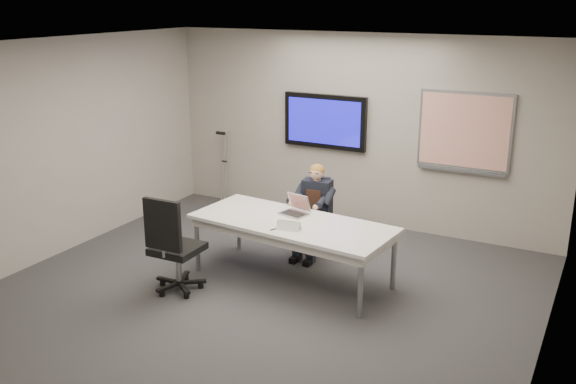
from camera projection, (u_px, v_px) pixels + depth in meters
The scene contains 16 objects.
floor at pixel (254, 300), 7.23m from camera, with size 6.00×6.00×0.02m, color #333436.
ceiling at pixel (250, 47), 6.40m from camera, with size 6.00×6.00×0.02m, color silver.
wall_back at pixel (357, 131), 9.35m from camera, with size 6.00×0.02×2.80m, color #9E988F.
wall_front at pixel (21, 291), 4.28m from camera, with size 6.00×0.02×2.80m, color #9E988F.
wall_left at pixel (50, 151), 8.15m from camera, with size 0.02×6.00×2.80m, color #9E988F.
wall_right at pixel (553, 227), 5.48m from camera, with size 0.02×6.00×2.80m, color #9E988F.
conference_table at pixel (292, 228), 7.57m from camera, with size 2.50×1.22×0.74m.
tv_display at pixel (325, 121), 9.50m from camera, with size 1.30×0.09×0.80m.
whiteboard at pixel (465, 132), 8.60m from camera, with size 1.25×0.08×1.10m.
office_chair_far at pixel (318, 229), 8.58m from camera, with size 0.57×0.57×0.93m.
office_chair_near at pixel (175, 262), 7.34m from camera, with size 0.57×0.57×1.17m.
seated_person at pixel (312, 220), 8.33m from camera, with size 0.40×0.68×1.21m.
crutch at pixel (225, 166), 10.41m from camera, with size 0.17×0.28×1.25m, color #B5B8BD, non-canonical shape.
laptop at pixel (296, 209), 7.80m from camera, with size 0.37×0.37×0.23m.
name_tent at pixel (289, 225), 7.26m from camera, with size 0.27×0.08×0.11m, color white, non-canonical shape.
pen at pixel (275, 229), 7.29m from camera, with size 0.01×0.01×0.15m, color black.
Camera 1 is at (3.39, -5.61, 3.30)m, focal length 40.00 mm.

